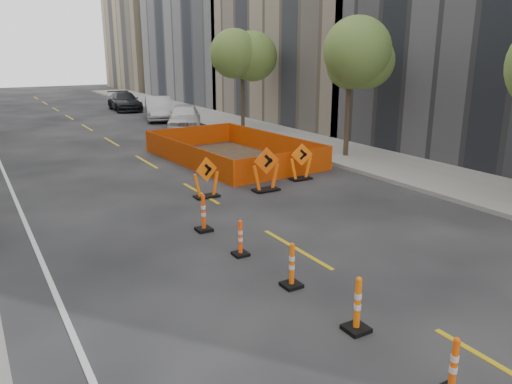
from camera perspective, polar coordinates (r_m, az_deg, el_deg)
ground_plane at (r=10.33m, az=17.77°, el=-13.55°), size 140.00×140.00×0.00m
sidewalk_right at (r=24.41m, az=11.24°, el=4.14°), size 4.00×90.00×0.15m
bld_right_c at (r=38.14m, az=9.03°, el=18.88°), size 12.00×16.00×14.00m
bld_right_e at (r=68.78m, az=-10.55°, el=18.28°), size 12.00×14.00×16.00m
tree_r_b at (r=23.52m, az=10.71°, el=14.67°), size 2.80×2.80×5.95m
tree_r_c at (r=31.77m, az=-1.56°, el=15.21°), size 2.80×2.80×5.95m
channelizer_2 at (r=8.27m, az=21.66°, el=-18.06°), size 0.38×0.38×0.97m
channelizer_3 at (r=9.39m, az=11.53°, el=-12.45°), size 0.43×0.43×1.08m
channelizer_4 at (r=10.83m, az=4.12°, el=-8.32°), size 0.40×0.40×1.02m
channelizer_5 at (r=12.41m, az=-1.80°, el=-5.25°), size 0.37×0.37×0.94m
channelizer_6 at (r=14.10m, az=-6.03°, el=-2.38°), size 0.43×0.43×1.08m
chevron_sign_left at (r=17.26m, az=-5.70°, el=1.68°), size 1.05×0.75×1.43m
chevron_sign_center at (r=17.95m, az=1.15°, el=2.61°), size 1.15×0.77×1.61m
chevron_sign_right at (r=19.64m, az=5.18°, el=3.48°), size 1.10×0.86×1.45m
safety_fence at (r=23.22m, az=-2.86°, el=4.95°), size 5.44×8.63×1.04m
parked_car_near at (r=32.10m, az=-8.18°, el=8.46°), size 3.86×5.30×1.68m
parked_car_mid at (r=37.40m, az=-11.09°, el=9.38°), size 3.11×5.36×1.67m
parked_car_far at (r=43.94m, az=-14.79°, el=9.99°), size 2.44×5.31×1.50m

